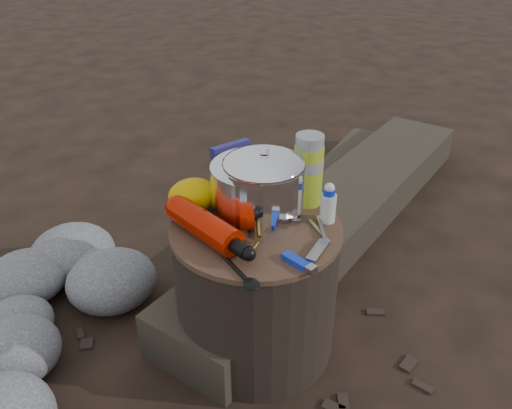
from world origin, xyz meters
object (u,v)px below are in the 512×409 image
object	(u,v)px
stump	(256,288)
thermos	(308,170)
travel_mug	(266,181)
camping_pot	(264,188)
fuel_bottle	(205,225)
log_main	(339,214)

from	to	relation	value
stump	thermos	size ratio (longest dim) A/B	2.24
travel_mug	stump	bearing A→B (deg)	-121.65
camping_pot	thermos	distance (m)	0.16
camping_pot	fuel_bottle	bearing A→B (deg)	-175.60
camping_pot	thermos	world-z (taller)	camping_pot
log_main	travel_mug	world-z (taller)	travel_mug
camping_pot	fuel_bottle	size ratio (longest dim) A/B	0.69
stump	travel_mug	distance (m)	0.30
stump	thermos	distance (m)	0.36
camping_pot	thermos	bearing A→B (deg)	19.50
fuel_bottle	travel_mug	size ratio (longest dim) A/B	2.82
thermos	camping_pot	bearing A→B (deg)	-160.50
camping_pot	log_main	bearing A→B (deg)	41.22
log_main	camping_pot	bearing A→B (deg)	-82.39
log_main	fuel_bottle	xyz separation A→B (m)	(-0.66, -0.45, 0.37)
stump	log_main	bearing A→B (deg)	40.59
log_main	thermos	distance (m)	0.67
fuel_bottle	stump	bearing A→B (deg)	-21.23
log_main	thermos	size ratio (longest dim) A/B	9.24
stump	camping_pot	bearing A→B (deg)	25.92
thermos	fuel_bottle	bearing A→B (deg)	-168.09
log_main	fuel_bottle	world-z (taller)	fuel_bottle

